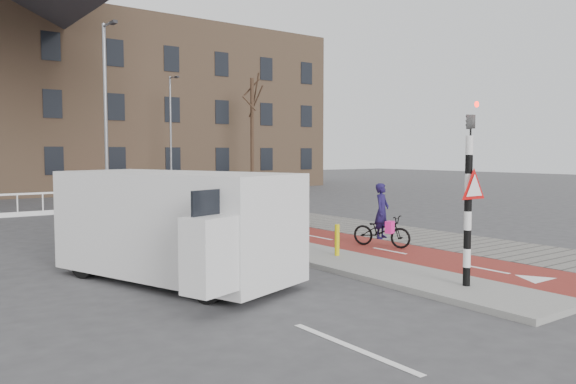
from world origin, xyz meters
TOP-DOWN VIEW (x-y plane):
  - ground at (0.00, 0.00)m, footprint 120.00×120.00m
  - bike_lane at (1.50, 10.00)m, footprint 2.50×60.00m
  - sidewalk at (4.30, 10.00)m, footprint 3.00×60.00m
  - curb_island at (-0.70, 4.00)m, footprint 1.80×16.00m
  - traffic_signal at (-0.60, -2.02)m, footprint 0.80×0.80m
  - bollard at (-0.51, 1.87)m, footprint 0.12×0.12m
  - cyclist_near at (1.83, 2.62)m, footprint 1.21×1.81m
  - cyclist_far at (2.45, 7.33)m, footprint 0.84×1.65m
  - van at (-4.72, 2.18)m, footprint 3.73×5.69m
  - railing at (-5.00, 17.00)m, footprint 28.00×0.10m
  - townhouse_row at (-3.00, 32.00)m, footprint 46.00×10.00m
  - tree_right at (10.93, 23.65)m, footprint 0.25×0.25m
  - streetlight_near at (-3.14, 11.16)m, footprint 0.12×0.12m
  - streetlight_right at (5.24, 24.22)m, footprint 0.12×0.12m

SIDE VIEW (x-z plane):
  - ground at x=0.00m, z-range 0.00..0.00m
  - bike_lane at x=1.50m, z-range 0.00..0.01m
  - sidewalk at x=4.30m, z-range 0.00..0.01m
  - curb_island at x=-0.70m, z-range 0.00..0.12m
  - railing at x=-5.00m, z-range -0.19..0.80m
  - bollard at x=-0.51m, z-range 0.12..0.90m
  - cyclist_near at x=1.83m, z-range -0.29..1.52m
  - cyclist_far at x=2.45m, z-range -0.14..1.60m
  - van at x=-4.72m, z-range 0.06..2.33m
  - traffic_signal at x=-0.60m, z-range 0.15..3.83m
  - streetlight_near at x=-3.14m, z-range 0.00..7.15m
  - streetlight_right at x=5.24m, z-range 0.00..7.42m
  - tree_right at x=10.93m, z-range 0.00..7.71m
  - townhouse_row at x=-3.00m, z-range -0.14..15.76m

